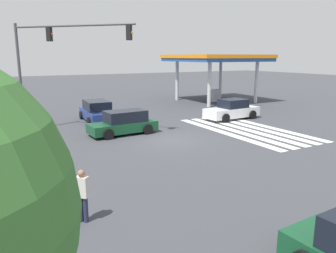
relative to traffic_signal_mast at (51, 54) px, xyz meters
name	(u,v)px	position (x,y,z in m)	size (l,w,h in m)	color
ground_plane	(168,140)	(-5.35, -5.35, -5.04)	(147.98, 147.98, 0.00)	#3D3F44
crosswalk_markings	(246,129)	(-5.35, -11.46, -5.04)	(10.02, 4.40, 0.01)	silver
traffic_signal_mast	(51,54)	(0.00, 0.00, 0.00)	(5.88, 5.88, 6.93)	#47474C
car_1	(124,123)	(-2.52, -3.69, -4.32)	(2.12, 4.38, 1.51)	#144728
car_3	(97,112)	(2.51, -3.52, -4.30)	(4.68, 2.29, 1.57)	navy
car_5	(232,110)	(-1.84, -13.13, -4.33)	(2.14, 4.63, 1.58)	silver
gas_station_canopy	(216,60)	(7.28, -18.36, -0.50)	(8.97, 8.97, 5.06)	#23519E
pedestrian	(82,193)	(-12.63, 1.60, -4.13)	(0.41, 0.41, 1.64)	#232842
fire_hydrant	(53,223)	(-13.10, 2.54, -4.61)	(0.22, 0.22, 0.86)	red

